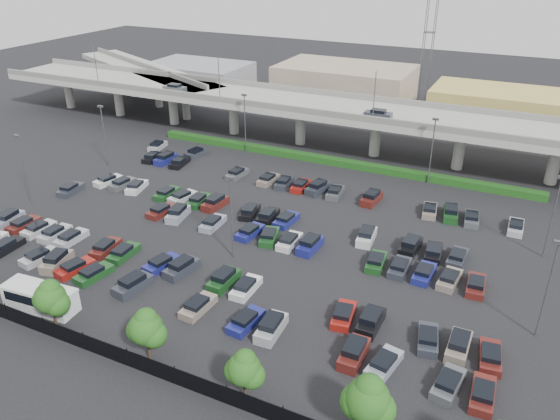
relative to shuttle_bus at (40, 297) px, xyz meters
The scene contains 11 objects.
ground 28.08m from the shuttle_bus, 63.53° to the left, with size 280.00×280.00×0.00m, color black.
overpass 58.67m from the shuttle_bus, 77.86° to the left, with size 150.00×13.00×15.80m.
on_ramp 79.01m from the shuttle_bus, 120.16° to the left, with size 50.93×30.13×8.80m.
hedge 51.65m from the shuttle_bus, 75.99° to the left, with size 66.00×1.60×1.10m, color #183B11.
fence 12.79m from the shuttle_bus, 13.09° to the right, with size 70.00×0.10×2.00m.
tree_row 13.45m from the shuttle_bus, ahead, with size 65.07×3.66×5.94m.
shuttle_bus is the anchor object (origin of this frame).
parked_cars 24.16m from the shuttle_bus, 62.48° to the left, with size 62.94×41.67×1.67m.
light_poles 28.79m from the shuttle_bus, 72.83° to the left, with size 66.90×48.38×10.30m.
distant_buildings 90.44m from the shuttle_bus, 74.03° to the left, with size 138.00×24.00×9.00m.
comm_tower 101.47m from the shuttle_bus, 80.55° to the left, with size 2.40×2.40×30.00m.
Camera 1 is at (28.95, -55.44, 33.69)m, focal length 35.00 mm.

